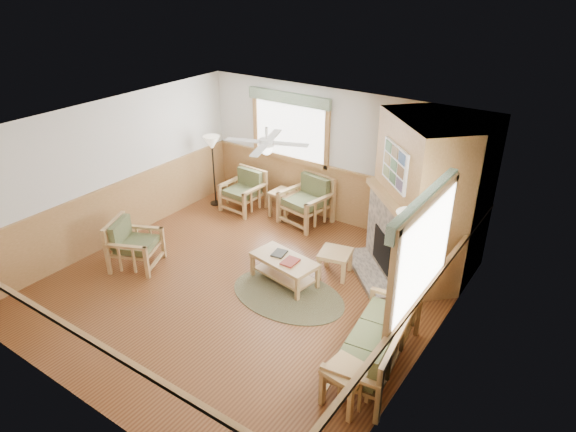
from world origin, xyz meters
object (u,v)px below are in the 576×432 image
Objects in this scene: armchair_back_left at (243,191)px; armchair_back_right at (306,201)px; end_table_chairs at (283,204)px; end_table_sofa at (345,386)px; armchair_left at (135,244)px; footstool at (335,263)px; coffee_table at (284,270)px; floor_lamp_right at (405,267)px; floor_lamp_left at (214,171)px; sofa at (375,341)px.

armchair_back_right reaches higher than armchair_back_left.
end_table_chairs is 1.00× the size of end_table_sofa.
armchair_left is 3.22m from end_table_chairs.
armchair_back_right is at bearing 137.34° from footstool.
end_table_chairs is at bearing 18.49° from armchair_back_left.
armchair_back_left reaches higher than coffee_table.
footstool is at bearing 122.36° from end_table_sofa.
floor_lamp_right is at bearing -21.94° from armchair_back_right.
floor_lamp_left is at bearing 146.45° from end_table_sofa.
coffee_table is 2.06× the size of end_table_sofa.
floor_lamp_left is (-0.68, -0.13, 0.35)m from armchair_back_left.
armchair_left is 1.57× the size of end_table_chairs.
floor_lamp_right reaches higher than armchair_back_right.
armchair_left reaches higher than coffee_table.
floor_lamp_right reaches higher than floor_lamp_left.
armchair_back_left is 4.59m from floor_lamp_right.
armchair_left reaches higher than sofa.
coffee_table is (2.42, 1.05, -0.20)m from armchair_left.
sofa reaches higher than end_table_chairs.
armchair_left is at bearing -106.19° from armchair_back_right.
armchair_back_left reaches higher than end_table_sofa.
floor_lamp_left is at bearing -124.02° from sofa.
armchair_back_right is 0.61× the size of floor_lamp_left.
armchair_back_left reaches higher than sofa.
end_table_chairs is (-0.55, 0.00, -0.21)m from armchair_back_right.
armchair_back_left is 3.10m from footstool.
armchair_left is (-0.11, -2.81, 0.00)m from armchair_back_left.
floor_lamp_left is (-5.10, 3.38, 0.51)m from end_table_sofa.
armchair_left is 4.59m from end_table_sofa.
footstool is at bearing -18.03° from armchair_back_left.
armchair_back_right is 1.75× the size of end_table_chairs.
floor_lamp_left is at bearing 160.88° from coffee_table.
coffee_table is 0.89m from footstool.
footstool is at bearing -143.86° from sofa.
end_table_sofa is (4.53, -0.70, -0.16)m from armchair_left.
floor_lamp_right reaches higher than armchair_left.
end_table_chairs is 0.35× the size of floor_lamp_left.
coffee_table is 2.06× the size of end_table_chairs.
sofa is at bearing -28.92° from armchair_back_left.
footstool is (0.58, 0.67, -0.00)m from coffee_table.
armchair_back_left is 2.92m from coffee_table.
floor_lamp_right is (-0.14, 1.16, 0.46)m from sofa.
end_table_chairs is at bearing -42.21° from armchair_left.
footstool is at bearing 58.57° from coffee_table.
coffee_table is 2.74m from end_table_sofa.
sofa is 1.17× the size of floor_lamp_left.
armchair_left is 0.55× the size of floor_lamp_left.
sofa is 5.74m from floor_lamp_left.
armchair_back_right reaches higher than armchair_left.
armchair_left reaches higher than end_table_chairs.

